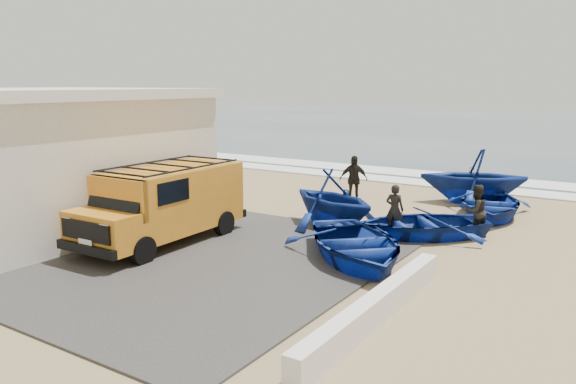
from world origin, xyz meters
The scene contains 16 objects.
ground centered at (0.00, 0.00, 0.00)m, with size 160.00×160.00×0.00m, color #9A8159.
slab centered at (-2.00, -2.00, 0.03)m, with size 12.00×10.00×0.05m, color #3E3C39.
ocean centered at (0.00, 56.00, 0.00)m, with size 180.00×88.00×0.01m, color #385166.
surf_line centered at (0.00, 12.00, 0.03)m, with size 180.00×1.60×0.06m, color white.
surf_wash centered at (0.00, 14.50, 0.02)m, with size 180.00×2.20×0.04m, color white.
building centered at (-7.50, -2.00, 2.16)m, with size 8.40×9.40×4.30m.
parapet centered at (5.00, -3.00, 0.28)m, with size 0.35×6.00×0.55m, color silver.
van centered at (-2.27, -1.27, 1.20)m, with size 2.20×5.23×2.22m.
boat_near_left centered at (3.00, 0.11, 0.45)m, with size 3.13×4.39×0.91m, color navy.
boat_near_right centered at (3.61, 3.23, 0.41)m, with size 2.82×3.94×0.82m, color navy.
boat_mid_left centered at (0.79, 2.96, 0.91)m, with size 2.98×3.45×1.82m, color navy.
boat_mid_right centered at (4.66, 7.02, 0.43)m, with size 2.93×4.11×0.85m, color navy.
boat_far_left centered at (3.55, 9.04, 1.03)m, with size 3.36×3.89×2.05m, color navy.
fisherman_front centered at (2.82, 3.13, 0.76)m, with size 0.55×0.36×1.52m, color black.
fisherman_middle centered at (4.96, 4.07, 0.79)m, with size 0.77×0.60×1.58m, color black.
fisherman_back centered at (-0.22, 6.49, 0.91)m, with size 1.06×0.44×1.81m, color black.
Camera 1 is at (9.06, -12.33, 4.46)m, focal length 35.00 mm.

